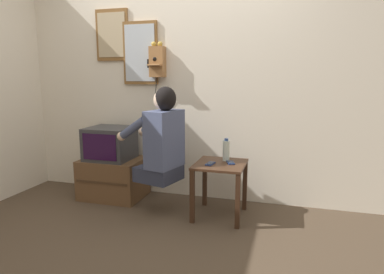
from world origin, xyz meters
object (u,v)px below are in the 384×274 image
at_px(framed_picture, 112,35).
at_px(water_bottle, 226,150).
at_px(wall_phone_antique, 157,61).
at_px(television, 110,143).
at_px(cell_phone_spare, 231,163).
at_px(cell_phone_held, 210,164).
at_px(person, 162,138).
at_px(wall_mirror, 140,53).

height_order(framed_picture, water_bottle, framed_picture).
bearing_deg(wall_phone_antique, television, -153.42).
bearing_deg(cell_phone_spare, television, 152.46).
bearing_deg(water_bottle, cell_phone_held, -122.39).
distance_m(television, wall_phone_antique, 1.01).
relative_size(person, water_bottle, 4.17).
bearing_deg(water_bottle, wall_phone_antique, 160.29).
bearing_deg(water_bottle, framed_picture, 166.14).
height_order(person, wall_mirror, wall_mirror).
distance_m(person, wall_phone_antique, 0.90).
distance_m(framed_picture, cell_phone_held, 1.81).
bearing_deg(cell_phone_held, wall_phone_antique, 152.56).
relative_size(television, framed_picture, 0.84).
bearing_deg(person, framed_picture, 70.55).
bearing_deg(water_bottle, cell_phone_spare, -55.50).
bearing_deg(cell_phone_held, person, -171.78).
xyz_separation_m(television, wall_mirror, (0.25, 0.27, 0.95)).
bearing_deg(framed_picture, cell_phone_held, -22.34).
bearing_deg(framed_picture, television, -73.94).
distance_m(wall_mirror, water_bottle, 1.42).
distance_m(cell_phone_held, water_bottle, 0.23).
distance_m(television, framed_picture, 1.18).
distance_m(person, television, 0.74).
distance_m(television, cell_phone_held, 1.18).
bearing_deg(person, cell_phone_held, -73.45).
xyz_separation_m(wall_phone_antique, framed_picture, (-0.54, 0.04, 0.29)).
bearing_deg(cell_phone_held, water_bottle, 63.99).
bearing_deg(cell_phone_spare, wall_phone_antique, 135.09).
relative_size(person, cell_phone_held, 6.88).
height_order(wall_phone_antique, cell_phone_spare, wall_phone_antique).
height_order(person, television, person).
bearing_deg(cell_phone_spare, person, 167.75).
bearing_deg(framed_picture, wall_phone_antique, -4.71).
distance_m(person, water_bottle, 0.62).
relative_size(person, cell_phone_spare, 6.51).
bearing_deg(cell_phone_held, framed_picture, 164.04).
xyz_separation_m(wall_phone_antique, cell_phone_spare, (0.86, -0.38, -0.94)).
distance_m(framed_picture, wall_mirror, 0.39).
bearing_deg(cell_phone_held, television, 175.10).
bearing_deg(wall_mirror, wall_phone_antique, -11.16).
distance_m(cell_phone_spare, water_bottle, 0.14).
bearing_deg(water_bottle, wall_mirror, 162.01).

